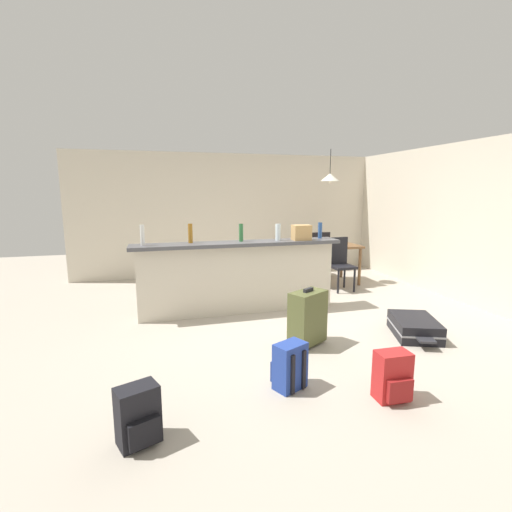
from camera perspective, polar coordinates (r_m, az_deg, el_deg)
The scene contains 20 objects.
ground_plane at distance 5.18m, azimuth 4.23°, elevation -9.93°, with size 13.00×13.00×0.05m, color #ADA393.
wall_back at distance 7.82m, azimuth -3.23°, elevation 6.42°, with size 6.60×0.10×2.50m, color beige.
wall_right at distance 6.80m, azimuth 28.53°, elevation 4.68°, with size 0.10×6.00×2.50m, color beige.
partition_half_wall at distance 5.28m, azimuth -2.68°, elevation -3.64°, with size 2.80×0.20×0.98m, color beige.
bar_countertop at distance 5.19m, azimuth -2.73°, elevation 1.92°, with size 2.96×0.40×0.05m, color #4C4C51.
bottle_white at distance 5.04m, azimuth -17.19°, elevation 3.09°, with size 0.06×0.06×0.27m, color silver.
bottle_amber at distance 5.13m, azimuth -10.13°, elevation 3.48°, with size 0.06×0.06×0.27m, color #9E661E.
bottle_green at distance 5.22m, azimuth -2.33°, elevation 3.64°, with size 0.06×0.06×0.25m, color #2D6B38.
bottle_clear at distance 5.32m, azimuth 3.43°, elevation 3.69°, with size 0.08×0.08×0.24m, color silver.
bottle_blue at distance 5.66m, azimuth 9.89°, elevation 3.94°, with size 0.06×0.06×0.24m, color #284C89.
grocery_bag at distance 5.40m, azimuth 7.05°, elevation 3.63°, with size 0.26×0.18×0.22m, color tan.
dining_table at distance 7.11m, azimuth 11.07°, elevation 0.99°, with size 1.10×0.80×0.74m.
dining_chair_near_partition at distance 6.69m, azimuth 12.84°, elevation -0.77°, with size 0.42×0.42×0.93m.
dining_chair_far_side at distance 7.60m, azimuth 9.59°, elevation 0.61°, with size 0.42×0.42×0.93m.
pendant_lamp at distance 7.10m, azimuth 11.38°, elevation 11.87°, with size 0.34×0.34×0.62m.
suitcase_flat_black at distance 4.95m, azimuth 23.33°, elevation -10.07°, with size 0.71×0.89×0.22m.
backpack_black at distance 2.89m, azimuth -17.76°, elevation -22.60°, with size 0.33×0.31×0.42m.
backpack_blue at distance 3.43m, azimuth 5.19°, elevation -16.65°, with size 0.33×0.31×0.42m.
suitcase_upright_olive at distance 4.27m, azimuth 8.00°, elevation -9.37°, with size 0.50×0.43×0.67m.
backpack_red at distance 3.44m, azimuth 20.41°, elevation -17.16°, with size 0.29×0.26×0.42m.
Camera 1 is at (-1.66, -4.58, 1.74)m, focal length 25.82 mm.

